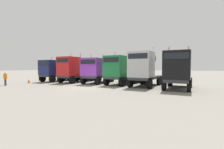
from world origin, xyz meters
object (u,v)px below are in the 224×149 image
object	(u,v)px
semi_truck_black	(178,70)
traffic_cone_near	(29,81)
semi_truck_purple	(95,70)
semi_truck_green	(119,70)
semi_truck_silver	(143,69)
semi_truck_navy	(53,71)
visitor_in_hivis	(5,78)
semi_truck_red	(71,69)

from	to	relation	value
semi_truck_black	traffic_cone_near	size ratio (longest dim) A/B	10.70
semi_truck_purple	semi_truck_green	distance (m)	3.57
semi_truck_silver	semi_truck_black	distance (m)	3.75
semi_truck_silver	traffic_cone_near	size ratio (longest dim) A/B	11.16
semi_truck_navy	visitor_in_hivis	xyz separation A→B (m)	(-1.11, -6.58, -0.78)
semi_truck_red	semi_truck_silver	xyz separation A→B (m)	(10.77, -0.24, 0.10)
semi_truck_red	semi_truck_black	world-z (taller)	semi_truck_black
semi_truck_navy	semi_truck_purple	world-z (taller)	semi_truck_purple
semi_truck_black	semi_truck_silver	bearing A→B (deg)	-99.68
semi_truck_purple	semi_truck_green	xyz separation A→B (m)	(3.57, 0.04, 0.07)
semi_truck_purple	traffic_cone_near	size ratio (longest dim) A/B	10.55
semi_truck_red	semi_truck_black	distance (m)	14.50
semi_truck_navy	semi_truck_silver	xyz separation A→B (m)	(14.49, -0.28, 0.31)
semi_truck_green	visitor_in_hivis	bearing A→B (deg)	-54.78
traffic_cone_near	semi_truck_red	bearing A→B (deg)	32.64
semi_truck_navy	semi_truck_black	xyz separation A→B (m)	(18.19, -0.92, 0.23)
semi_truck_green	semi_truck_red	bearing A→B (deg)	-81.36
semi_truck_silver	semi_truck_red	bearing A→B (deg)	-88.86
semi_truck_green	visitor_in_hivis	xyz separation A→B (m)	(-12.23, -6.91, -0.93)
visitor_in_hivis	traffic_cone_near	distance (m)	3.39
semi_truck_black	visitor_in_hivis	distance (m)	20.13
semi_truck_red	visitor_in_hivis	bearing A→B (deg)	-34.81
semi_truck_silver	semi_truck_green	bearing A→B (deg)	-97.84
semi_truck_green	traffic_cone_near	size ratio (longest dim) A/B	10.97
semi_truck_purple	semi_truck_black	bearing A→B (deg)	78.82
semi_truck_navy	semi_truck_green	size ratio (longest dim) A/B	0.93
semi_truck_green	traffic_cone_near	bearing A→B (deg)	-68.12
semi_truck_silver	visitor_in_hivis	world-z (taller)	semi_truck_silver
semi_truck_purple	visitor_in_hivis	size ratio (longest dim) A/B	3.71
semi_truck_silver	semi_truck_navy	bearing A→B (deg)	-88.71
semi_truck_green	semi_truck_navy	bearing A→B (deg)	-82.55
semi_truck_red	semi_truck_black	bearing A→B (deg)	88.18
visitor_in_hivis	traffic_cone_near	bearing A→B (deg)	-159.69
semi_truck_navy	visitor_in_hivis	bearing A→B (deg)	-7.83
semi_truck_navy	semi_truck_silver	distance (m)	14.50
semi_truck_black	traffic_cone_near	world-z (taller)	semi_truck_black
semi_truck_green	semi_truck_silver	distance (m)	3.43
semi_truck_purple	semi_truck_silver	xyz separation A→B (m)	(6.94, -0.57, 0.23)
semi_truck_navy	semi_truck_red	distance (m)	3.72
traffic_cone_near	semi_truck_black	bearing A→B (deg)	6.86
semi_truck_black	semi_truck_red	bearing A→B (deg)	-93.39
semi_truck_purple	visitor_in_hivis	distance (m)	11.09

